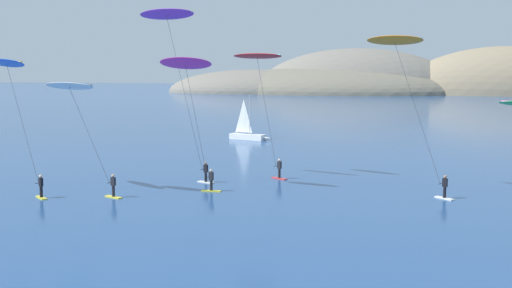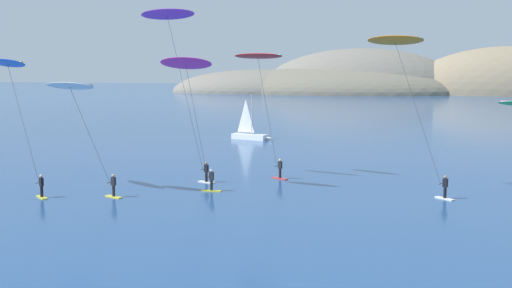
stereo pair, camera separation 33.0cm
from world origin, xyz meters
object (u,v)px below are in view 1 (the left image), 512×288
Objects in this scene: kitesurfer_white at (73,95)px; kitesurfer_red at (259,68)px; kitesurfer_blue at (9,72)px; kitesurfer_orange at (399,54)px; kitesurfer_magenta at (187,73)px; kitesurfer_purple at (169,27)px; sailboat_near at (250,135)px.

kitesurfer_red is at bearing 41.15° from kitesurfer_white.
kitesurfer_blue is 0.86× the size of kitesurfer_orange.
kitesurfer_magenta is 6.19m from kitesurfer_purple.
kitesurfer_red reaches higher than sailboat_near.
kitesurfer_purple is (4.79, 7.44, 5.30)m from kitesurfer_white.
kitesurfer_red is (11.71, 10.24, 1.97)m from kitesurfer_white.
kitesurfer_magenta reaches higher than sailboat_near.
kitesurfer_purple is (9.99, 7.43, 3.66)m from kitesurfer_blue.
kitesurfer_red is at bearing 22.04° from kitesurfer_purple.
kitesurfer_red is at bearing 31.19° from kitesurfer_blue.
kitesurfer_magenta is 15.82m from kitesurfer_orange.
kitesurfer_red is (6.92, 2.80, -3.32)m from kitesurfer_purple.
sailboat_near is 31.61m from kitesurfer_purple.
kitesurfer_red is (4.04, 6.84, 0.37)m from kitesurfer_magenta.
kitesurfer_white is 15.68m from kitesurfer_red.
sailboat_near is 37.56m from kitesurfer_white.
kitesurfer_magenta is at bearing -120.55° from kitesurfer_red.
kitesurfer_blue is 29.06m from kitesurfer_orange.
kitesurfer_purple reaches higher than kitesurfer_red.
kitesurfer_orange is at bearing 8.79° from kitesurfer_magenta.
kitesurfer_orange is 12.40m from kitesurfer_red.
kitesurfer_red is at bearing -74.84° from sailboat_near.
kitesurfer_purple is 1.34× the size of kitesurfer_red.
kitesurfer_magenta is 7.96m from kitesurfer_red.
kitesurfer_blue is at bearing -165.24° from kitesurfer_magenta.
kitesurfer_purple is 1.20× the size of kitesurfer_orange.
kitesurfer_purple is (0.24, -29.25, 11.99)m from sailboat_near.
kitesurfer_white is 0.79× the size of kitesurfer_red.
sailboat_near is 0.50× the size of kitesurfer_orange.
kitesurfer_orange is at bearing -5.05° from kitesurfer_purple.
sailboat_near is 0.42× the size of kitesurfer_purple.
kitesurfer_white is 0.82× the size of kitesurfer_magenta.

